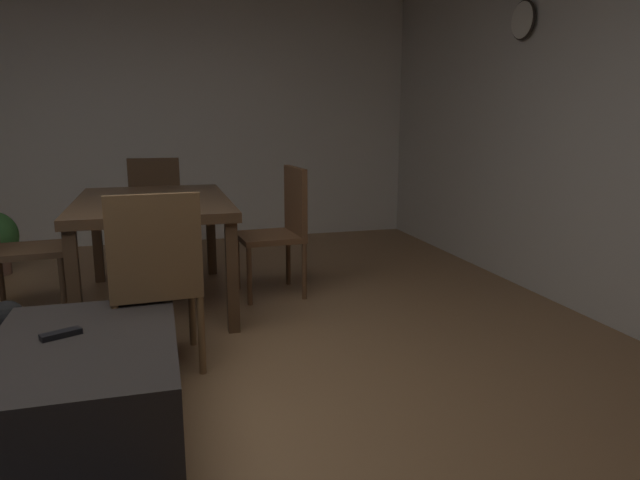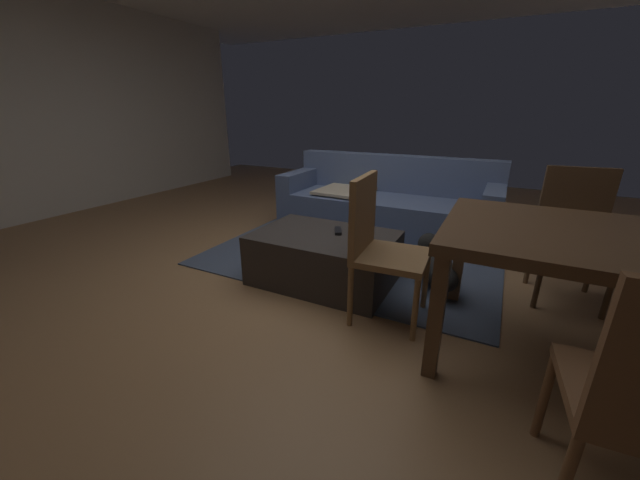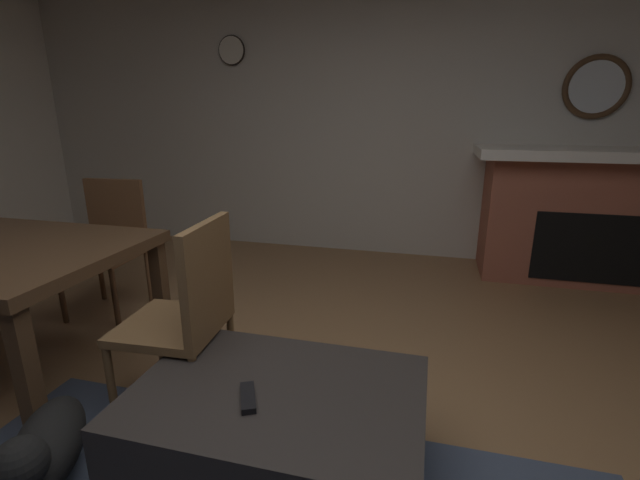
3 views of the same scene
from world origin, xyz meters
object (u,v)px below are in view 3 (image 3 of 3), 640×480
Objects in this scene: fireplace at (586,215)px; tv_remote at (248,397)px; wall_clock at (232,50)px; dining_chair_south at (110,239)px; small_dog at (45,447)px; dining_chair_west at (188,309)px; round_wall_mirror at (596,87)px; ottoman_coffee_table at (279,433)px.

tv_remote is (1.84, 2.77, -0.15)m from fireplace.
wall_clock reaches higher than tv_remote.
wall_clock is (-0.17, -1.78, 1.45)m from dining_chair_south.
wall_clock is (0.69, -3.23, 1.79)m from small_dog.
small_dog is at bearing 62.64° from dining_chair_west.
round_wall_mirror is 0.56× the size of dining_chair_south.
dining_chair_south is 1.00× the size of dining_chair_west.
small_dog is at bearing 51.38° from round_wall_mirror.
wall_clock reaches higher than fireplace.
tv_remote is 0.57× the size of wall_clock.
small_dog is (0.74, 0.18, -0.22)m from tv_remote.
dining_chair_west reaches higher than tv_remote.
dining_chair_west is (-1.15, 0.89, 0.00)m from dining_chair_south.
wall_clock is at bearing -63.07° from ottoman_coffee_table.
dining_chair_west is (2.29, 2.39, -0.04)m from fireplace.
dining_chair_west is at bearing 46.14° from fireplace.
wall_clock reaches higher than round_wall_mirror.
tv_remote is at bearing -166.34° from small_dog.
tv_remote is 0.60m from dining_chair_west.
ottoman_coffee_table is 0.24m from tv_remote.
tv_remote is at bearing 56.36° from fireplace.
dining_chair_west is (2.29, 2.67, -1.06)m from round_wall_mirror.
fireplace is 6.48× the size of wall_clock.
dining_chair_south is 2.31m from wall_clock.
fireplace is at bearing -131.23° from small_dog.
dining_chair_south reaches higher than small_dog.
dining_chair_west reaches higher than small_dog.
dining_chair_south is (3.44, 1.50, -0.04)m from fireplace.
round_wall_mirror is (0.00, -0.29, 1.02)m from fireplace.
fireplace reaches higher than tv_remote.
fireplace is at bearing -156.49° from dining_chair_south.
wall_clock is (3.27, 0.00, 0.39)m from round_wall_mirror.
fireplace is 3.33m from tv_remote.
dining_chair_south is 1.45m from dining_chair_west.
dining_chair_west is 1.62× the size of small_dog.
wall_clock is at bearing -95.55° from dining_chair_south.
ottoman_coffee_table is (1.77, 2.68, -0.36)m from fireplace.
wall_clock reaches higher than small_dog.
small_dog is (0.82, 0.27, -0.01)m from ottoman_coffee_table.
round_wall_mirror reaches higher than fireplace.
fireplace reaches higher than dining_chair_west.
ottoman_coffee_table is at bearing 144.94° from dining_chair_south.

